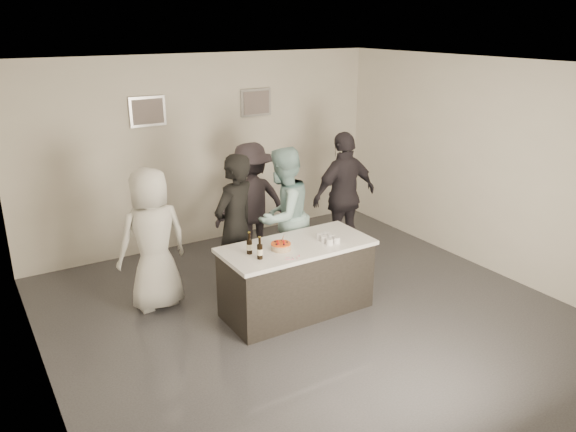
% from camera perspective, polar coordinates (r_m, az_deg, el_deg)
% --- Properties ---
extents(floor, '(6.00, 6.00, 0.00)m').
position_cam_1_polar(floor, '(7.09, 2.14, -9.96)').
color(floor, '#3D3D42').
rests_on(floor, ground).
extents(ceiling, '(6.00, 6.00, 0.00)m').
position_cam_1_polar(ceiling, '(6.21, 2.50, 14.99)').
color(ceiling, white).
extents(wall_back, '(6.00, 0.04, 3.00)m').
position_cam_1_polar(wall_back, '(9.05, -8.34, 6.56)').
color(wall_back, silver).
rests_on(wall_back, ground).
extents(wall_front, '(6.00, 0.04, 3.00)m').
position_cam_1_polar(wall_front, '(4.51, 24.18, -8.36)').
color(wall_front, silver).
rests_on(wall_front, ground).
extents(wall_left, '(0.04, 6.00, 3.00)m').
position_cam_1_polar(wall_left, '(5.52, -24.65, -3.41)').
color(wall_left, silver).
rests_on(wall_left, ground).
extents(wall_right, '(0.04, 6.00, 3.00)m').
position_cam_1_polar(wall_right, '(8.48, 19.50, 4.78)').
color(wall_right, silver).
rests_on(wall_right, ground).
extents(picture_left, '(0.54, 0.04, 0.44)m').
position_cam_1_polar(picture_left, '(8.59, -14.08, 10.27)').
color(picture_left, '#B2B2B7').
rests_on(picture_left, wall_back).
extents(picture_right, '(0.54, 0.04, 0.44)m').
position_cam_1_polar(picture_right, '(9.29, -3.29, 11.44)').
color(picture_right, '#B2B2B7').
rests_on(picture_right, wall_back).
extents(bar_counter, '(1.86, 0.86, 0.90)m').
position_cam_1_polar(bar_counter, '(6.97, 0.88, -6.34)').
color(bar_counter, white).
rests_on(bar_counter, ground).
extents(cake, '(0.24, 0.24, 0.07)m').
position_cam_1_polar(cake, '(6.63, -0.73, -3.12)').
color(cake, '#FF5E1A').
rests_on(cake, bar_counter).
extents(beer_bottle_a, '(0.07, 0.07, 0.26)m').
position_cam_1_polar(beer_bottle_a, '(6.49, -3.95, -2.77)').
color(beer_bottle_a, black).
rests_on(beer_bottle_a, bar_counter).
extents(beer_bottle_b, '(0.07, 0.07, 0.26)m').
position_cam_1_polar(beer_bottle_b, '(6.35, -2.88, -3.28)').
color(beer_bottle_b, black).
rests_on(beer_bottle_b, bar_counter).
extents(tumbler_cluster, '(0.19, 0.30, 0.08)m').
position_cam_1_polar(tumbler_cluster, '(6.89, 4.07, -2.26)').
color(tumbler_cluster, orange).
rests_on(tumbler_cluster, bar_counter).
extents(candles, '(0.24, 0.08, 0.01)m').
position_cam_1_polar(candles, '(6.41, 0.46, -4.26)').
color(candles, pink).
rests_on(candles, bar_counter).
extents(person_main_black, '(0.83, 0.71, 1.91)m').
position_cam_1_polar(person_main_black, '(7.22, -5.40, -1.11)').
color(person_main_black, black).
rests_on(person_main_black, ground).
extents(person_main_blue, '(1.13, 1.02, 1.90)m').
position_cam_1_polar(person_main_blue, '(7.60, -0.53, -0.03)').
color(person_main_blue, '#98C5C7').
rests_on(person_main_blue, ground).
extents(person_guest_left, '(0.92, 0.64, 1.82)m').
position_cam_1_polar(person_guest_left, '(7.11, -13.59, -2.34)').
color(person_guest_left, silver).
rests_on(person_guest_left, ground).
extents(person_guest_right, '(1.16, 0.53, 1.94)m').
position_cam_1_polar(person_guest_right, '(8.46, 5.74, 2.06)').
color(person_guest_right, '#2D2930').
rests_on(person_guest_right, ground).
extents(person_guest_back, '(1.17, 0.69, 1.78)m').
position_cam_1_polar(person_guest_back, '(8.44, -3.73, 1.50)').
color(person_guest_back, '#332D35').
rests_on(person_guest_back, ground).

